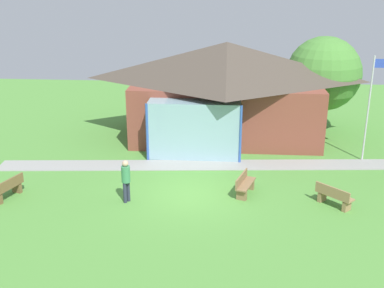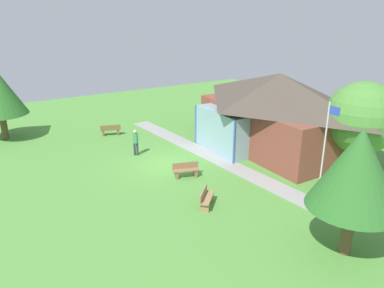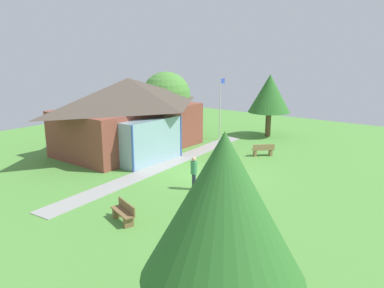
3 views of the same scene
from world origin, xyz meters
TOP-DOWN VIEW (x-y plane):
  - ground_plane at (0.00, 0.00)m, footprint 44.00×44.00m
  - pavilion at (1.22, 7.76)m, footprint 10.78×7.64m
  - footpath at (0.00, 3.26)m, footprint 18.50×2.84m
  - flagpole at (7.97, 4.57)m, footprint 0.64×0.08m
  - bench_mid_left at (-7.29, -0.79)m, footprint 0.88×1.56m
  - bench_rear_near_path at (2.14, 0.28)m, footprint 0.88×1.56m
  - bench_mid_right at (5.54, -0.56)m, footprint 1.37×1.37m
  - visitor_strolling_lawn at (-2.49, -0.78)m, footprint 0.34×0.34m
  - tree_behind_pavilion_right at (6.64, 9.13)m, footprint 4.10×4.10m
  - tree_east_hedge at (11.47, 2.05)m, footprint 3.46×3.46m

SIDE VIEW (x-z plane):
  - ground_plane at x=0.00m, z-range 0.00..0.00m
  - footpath at x=0.00m, z-range 0.00..0.03m
  - bench_mid_left at x=-7.29m, z-range -0.02..0.82m
  - bench_rear_near_path at x=2.14m, z-range -0.02..0.82m
  - bench_mid_right at x=5.54m, z-range -0.02..0.82m
  - visitor_strolling_lawn at x=-2.49m, z-range 0.15..1.89m
  - pavilion at x=1.22m, z-range 0.10..5.25m
  - flagpole at x=7.97m, z-range 0.28..5.31m
  - tree_behind_pavilion_right at x=6.64m, z-range 0.61..5.96m
  - tree_east_hedge at x=11.47m, z-range 0.99..6.14m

